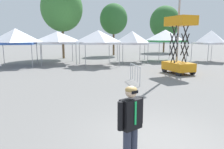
{
  "coord_description": "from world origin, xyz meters",
  "views": [
    {
      "loc": [
        -2.5,
        -4.84,
        2.71
      ],
      "look_at": [
        -0.59,
        3.02,
        1.3
      ],
      "focal_mm": 34.9,
      "sensor_mm": 36.0,
      "label": 1
    }
  ],
  "objects_px": {
    "canopy_tent_behind_left": "(211,37)",
    "tree_behind_tents_left": "(62,9)",
    "canopy_tent_far_right": "(165,36)",
    "person_foreground": "(131,123)",
    "crowd_barrier_near_person": "(135,70)",
    "tree_behind_tents_right": "(114,19)",
    "canopy_tent_behind_center": "(98,37)",
    "tree_behind_tents_center": "(165,22)",
    "canopy_tent_far_left": "(57,38)",
    "scissor_lift": "(179,57)",
    "canopy_tent_behind_right": "(16,36)",
    "canopy_tent_left_of_center": "(132,38)"
  },
  "relations": [
    {
      "from": "canopy_tent_behind_left",
      "to": "tree_behind_tents_left",
      "type": "xyz_separation_m",
      "value": [
        -15.62,
        7.21,
        3.43
      ]
    },
    {
      "from": "canopy_tent_far_right",
      "to": "person_foreground",
      "type": "relative_size",
      "value": 2.12
    },
    {
      "from": "crowd_barrier_near_person",
      "to": "tree_behind_tents_right",
      "type": "bearing_deg",
      "value": 79.72
    },
    {
      "from": "person_foreground",
      "to": "crowd_barrier_near_person",
      "type": "xyz_separation_m",
      "value": [
        3.0,
        8.16,
        -0.28
      ]
    },
    {
      "from": "tree_behind_tents_left",
      "to": "crowd_barrier_near_person",
      "type": "height_order",
      "value": "tree_behind_tents_left"
    },
    {
      "from": "canopy_tent_behind_center",
      "to": "tree_behind_tents_left",
      "type": "distance_m",
      "value": 8.91
    },
    {
      "from": "tree_behind_tents_center",
      "to": "crowd_barrier_near_person",
      "type": "xyz_separation_m",
      "value": [
        -13.47,
        -23.0,
        -4.34
      ]
    },
    {
      "from": "canopy_tent_far_right",
      "to": "canopy_tent_behind_left",
      "type": "xyz_separation_m",
      "value": [
        4.53,
        -1.78,
        -0.16
      ]
    },
    {
      "from": "canopy_tent_far_left",
      "to": "canopy_tent_behind_left",
      "type": "xyz_separation_m",
      "value": [
        16.26,
        -1.89,
        0.02
      ]
    },
    {
      "from": "tree_behind_tents_center",
      "to": "scissor_lift",
      "type": "bearing_deg",
      "value": -114.16
    },
    {
      "from": "tree_behind_tents_right",
      "to": "canopy_tent_behind_right",
      "type": "bearing_deg",
      "value": -140.5
    },
    {
      "from": "tree_behind_tents_left",
      "to": "tree_behind_tents_right",
      "type": "distance_m",
      "value": 7.92
    },
    {
      "from": "canopy_tent_left_of_center",
      "to": "canopy_tent_far_right",
      "type": "relative_size",
      "value": 0.87
    },
    {
      "from": "canopy_tent_behind_center",
      "to": "tree_behind_tents_center",
      "type": "height_order",
      "value": "tree_behind_tents_center"
    },
    {
      "from": "canopy_tent_behind_right",
      "to": "canopy_tent_behind_left",
      "type": "relative_size",
      "value": 1.02
    },
    {
      "from": "canopy_tent_far_left",
      "to": "tree_behind_tents_right",
      "type": "height_order",
      "value": "tree_behind_tents_right"
    },
    {
      "from": "canopy_tent_far_left",
      "to": "crowd_barrier_near_person",
      "type": "relative_size",
      "value": 1.69
    },
    {
      "from": "canopy_tent_behind_left",
      "to": "scissor_lift",
      "type": "distance_m",
      "value": 10.06
    },
    {
      "from": "canopy_tent_behind_right",
      "to": "scissor_lift",
      "type": "relative_size",
      "value": 0.83
    },
    {
      "from": "tree_behind_tents_center",
      "to": "canopy_tent_left_of_center",
      "type": "bearing_deg",
      "value": -128.48
    },
    {
      "from": "canopy_tent_behind_right",
      "to": "crowd_barrier_near_person",
      "type": "distance_m",
      "value": 12.65
    },
    {
      "from": "scissor_lift",
      "to": "tree_behind_tents_center",
      "type": "distance_m",
      "value": 22.98
    },
    {
      "from": "canopy_tent_behind_left",
      "to": "person_foreground",
      "type": "xyz_separation_m",
      "value": [
        -14.83,
        -16.91,
        -1.59
      ]
    },
    {
      "from": "canopy_tent_behind_center",
      "to": "crowd_barrier_near_person",
      "type": "relative_size",
      "value": 1.66
    },
    {
      "from": "tree_behind_tents_right",
      "to": "canopy_tent_far_right",
      "type": "bearing_deg",
      "value": -65.69
    },
    {
      "from": "canopy_tent_behind_right",
      "to": "tree_behind_tents_left",
      "type": "xyz_separation_m",
      "value": [
        4.32,
        6.46,
        3.34
      ]
    },
    {
      "from": "person_foreground",
      "to": "tree_behind_tents_center",
      "type": "bearing_deg",
      "value": 62.13
    },
    {
      "from": "canopy_tent_far_left",
      "to": "canopy_tent_left_of_center",
      "type": "height_order",
      "value": "canopy_tent_left_of_center"
    },
    {
      "from": "canopy_tent_behind_right",
      "to": "tree_behind_tents_right",
      "type": "xyz_separation_m",
      "value": [
        11.57,
        9.54,
        2.46
      ]
    },
    {
      "from": "canopy_tent_behind_right",
      "to": "tree_behind_tents_right",
      "type": "distance_m",
      "value": 15.19
    },
    {
      "from": "canopy_tent_behind_right",
      "to": "tree_behind_tents_right",
      "type": "relative_size",
      "value": 0.47
    },
    {
      "from": "crowd_barrier_near_person",
      "to": "tree_behind_tents_center",
      "type": "bearing_deg",
      "value": 59.64
    },
    {
      "from": "canopy_tent_far_left",
      "to": "tree_behind_tents_right",
      "type": "xyz_separation_m",
      "value": [
        7.89,
        8.39,
        2.57
      ]
    },
    {
      "from": "canopy_tent_far_left",
      "to": "person_foreground",
      "type": "height_order",
      "value": "canopy_tent_far_left"
    },
    {
      "from": "canopy_tent_left_of_center",
      "to": "tree_behind_tents_center",
      "type": "height_order",
      "value": "tree_behind_tents_center"
    },
    {
      "from": "canopy_tent_behind_center",
      "to": "canopy_tent_far_right",
      "type": "height_order",
      "value": "canopy_tent_far_right"
    },
    {
      "from": "canopy_tent_behind_center",
      "to": "canopy_tent_far_left",
      "type": "bearing_deg",
      "value": 148.14
    },
    {
      "from": "canopy_tent_left_of_center",
      "to": "person_foreground",
      "type": "bearing_deg",
      "value": -108.86
    },
    {
      "from": "canopy_tent_behind_center",
      "to": "tree_behind_tents_center",
      "type": "relative_size",
      "value": 0.44
    },
    {
      "from": "tree_behind_tents_right",
      "to": "tree_behind_tents_center",
      "type": "distance_m",
      "value": 10.78
    },
    {
      "from": "canopy_tent_behind_right",
      "to": "canopy_tent_behind_left",
      "type": "distance_m",
      "value": 19.95
    },
    {
      "from": "scissor_lift",
      "to": "crowd_barrier_near_person",
      "type": "relative_size",
      "value": 1.97
    },
    {
      "from": "canopy_tent_far_left",
      "to": "canopy_tent_behind_center",
      "type": "bearing_deg",
      "value": -31.86
    },
    {
      "from": "canopy_tent_far_left",
      "to": "person_foreground",
      "type": "distance_m",
      "value": 18.92
    },
    {
      "from": "person_foreground",
      "to": "crowd_barrier_near_person",
      "type": "relative_size",
      "value": 0.85
    },
    {
      "from": "canopy_tent_behind_left",
      "to": "tree_behind_tents_right",
      "type": "distance_m",
      "value": 13.5
    },
    {
      "from": "canopy_tent_far_left",
      "to": "crowd_barrier_near_person",
      "type": "height_order",
      "value": "canopy_tent_far_left"
    },
    {
      "from": "canopy_tent_behind_left",
      "to": "canopy_tent_behind_right",
      "type": "bearing_deg",
      "value": 177.85
    },
    {
      "from": "canopy_tent_behind_center",
      "to": "canopy_tent_behind_left",
      "type": "xyz_separation_m",
      "value": [
        12.54,
        0.43,
        -0.02
      ]
    },
    {
      "from": "canopy_tent_behind_left",
      "to": "tree_behind_tents_left",
      "type": "relative_size",
      "value": 0.38
    }
  ]
}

